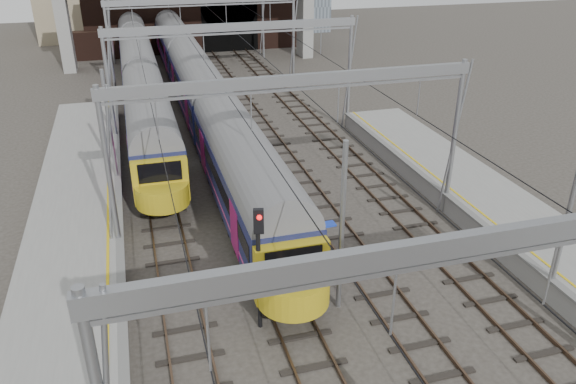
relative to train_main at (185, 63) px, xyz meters
name	(u,v)px	position (x,y,z in m)	size (l,w,h in m)	color
ground	(357,338)	(2.00, -34.93, -2.54)	(160.00, 160.00, 0.00)	#38332D
platform_left	(65,334)	(-8.18, -32.43, -1.99)	(4.32, 55.00, 1.12)	gray
tracks	(261,176)	(2.00, -19.93, -2.52)	(14.40, 80.00, 0.22)	#4C3828
overhead_line	(236,45)	(2.00, -13.44, 4.02)	(16.80, 80.00, 8.00)	gray
retaining_wall	(197,13)	(3.40, 17.00, 1.79)	(28.00, 2.75, 9.00)	black
train_main	(185,63)	(0.00, 0.00, 0.00)	(2.89, 66.84, 4.94)	black
train_second	(135,47)	(-4.00, 8.81, -0.03)	(2.84, 65.55, 4.87)	black
signal_near_left	(259,255)	(-1.26, -33.34, 0.64)	(0.39, 0.47, 5.07)	black
equip_cover_a	(271,299)	(-0.48, -31.81, -2.50)	(0.80, 0.57, 0.09)	blue
equip_cover_b	(258,229)	(0.33, -26.15, -2.50)	(0.83, 0.58, 0.10)	blue
equip_cover_c	(328,224)	(3.82, -26.60, -2.50)	(0.75, 0.53, 0.09)	blue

